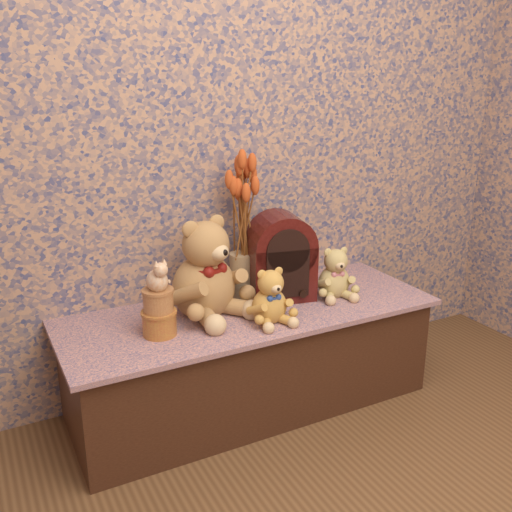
{
  "coord_description": "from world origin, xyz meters",
  "views": [
    {
      "loc": [
        -0.97,
        -0.69,
        1.36
      ],
      "look_at": [
        0.0,
        1.18,
        0.67
      ],
      "focal_mm": 40.73,
      "sensor_mm": 36.0,
      "label": 1
    }
  ],
  "objects": [
    {
      "name": "display_shelf",
      "position": [
        0.0,
        1.23,
        0.22
      ],
      "size": [
        1.51,
        0.56,
        0.43
      ],
      "primitive_type": "cube",
      "color": "navy",
      "rests_on": "ground"
    },
    {
      "name": "ceramic_vase",
      "position": [
        0.04,
        1.38,
        0.52
      ],
      "size": [
        0.13,
        0.13,
        0.19
      ],
      "primitive_type": "cylinder",
      "rotation": [
        0.0,
        0.0,
        0.16
      ],
      "color": "tan",
      "rests_on": "display_shelf"
    },
    {
      "name": "biscuit_tin_lower",
      "position": [
        -0.4,
        1.18,
        0.47
      ],
      "size": [
        0.14,
        0.14,
        0.09
      ],
      "primitive_type": "cylinder",
      "rotation": [
        0.0,
        0.0,
        0.18
      ],
      "color": "gold",
      "rests_on": "display_shelf"
    },
    {
      "name": "biscuit_tin_upper",
      "position": [
        -0.4,
        1.18,
        0.56
      ],
      "size": [
        0.13,
        0.13,
        0.08
      ],
      "primitive_type": "cylinder",
      "rotation": [
        0.0,
        0.0,
        0.24
      ],
      "color": "tan",
      "rests_on": "biscuit_tin_lower"
    },
    {
      "name": "cathedral_radio",
      "position": [
        0.17,
        1.29,
        0.61
      ],
      "size": [
        0.3,
        0.24,
        0.36
      ],
      "primitive_type": null,
      "rotation": [
        0.0,
        0.0,
        -0.21
      ],
      "color": "#3D0C0B",
      "rests_on": "display_shelf"
    },
    {
      "name": "teddy_medium",
      "position": [
        0.02,
        1.1,
        0.54
      ],
      "size": [
        0.18,
        0.22,
        0.23
      ],
      "primitive_type": null,
      "rotation": [
        0.0,
        0.0,
        -0.01
      ],
      "color": "#BD8935",
      "rests_on": "display_shelf"
    },
    {
      "name": "dried_stalks",
      "position": [
        0.04,
        1.38,
        0.84
      ],
      "size": [
        0.26,
        0.26,
        0.44
      ],
      "primitive_type": null,
      "rotation": [
        0.0,
        0.0,
        -0.11
      ],
      "color": "#C74E1F",
      "rests_on": "ceramic_vase"
    },
    {
      "name": "teddy_large",
      "position": [
        -0.18,
        1.28,
        0.64
      ],
      "size": [
        0.44,
        0.48,
        0.42
      ],
      "primitive_type": null,
      "rotation": [
        0.0,
        0.0,
        0.32
      ],
      "color": "#956239",
      "rests_on": "display_shelf"
    },
    {
      "name": "cat_figurine",
      "position": [
        -0.4,
        1.18,
        0.67
      ],
      "size": [
        0.11,
        0.11,
        0.12
      ],
      "primitive_type": null,
      "rotation": [
        0.0,
        0.0,
        0.2
      ],
      "color": "silver",
      "rests_on": "biscuit_tin_upper"
    },
    {
      "name": "teddy_small",
      "position": [
        0.38,
        1.2,
        0.55
      ],
      "size": [
        0.22,
        0.25,
        0.23
      ],
      "primitive_type": null,
      "rotation": [
        0.0,
        0.0,
        -0.21
      ],
      "color": "tan",
      "rests_on": "display_shelf"
    }
  ]
}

